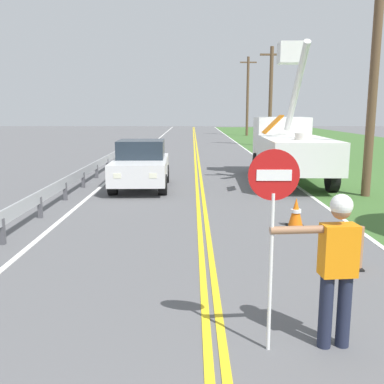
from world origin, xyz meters
TOP-DOWN VIEW (x-y plane):
  - centerline_yellow_left at (-0.09, 20.00)m, footprint 0.11×110.00m
  - centerline_yellow_right at (0.09, 20.00)m, footprint 0.11×110.00m
  - edge_line_right at (3.60, 20.00)m, footprint 0.12×110.00m
  - edge_line_left at (-3.60, 20.00)m, footprint 0.12×110.00m
  - flagger_worker at (1.38, 4.59)m, footprint 1.08×0.28m
  - stop_sign_paddle at (0.61, 4.52)m, footprint 0.56×0.04m
  - utility_bucket_truck at (3.56, 17.18)m, footprint 2.84×6.87m
  - oncoming_sedan_nearest at (-2.09, 15.37)m, footprint 2.01×4.15m
  - utility_pole_near at (5.38, 13.86)m, footprint 1.80×0.28m
  - utility_pole_mid at (5.78, 34.30)m, footprint 1.80×0.28m
  - utility_pole_far at (5.87, 49.25)m, footprint 1.80×0.28m
  - traffic_cone_lead at (2.51, 7.20)m, footprint 0.40×0.40m
  - traffic_cone_mid at (2.21, 10.02)m, footprint 0.40×0.40m
  - guardrail_left_shoulder at (-4.20, 16.60)m, footprint 0.10×32.00m

SIDE VIEW (x-z plane):
  - centerline_yellow_left at x=-0.09m, z-range 0.00..0.01m
  - centerline_yellow_right at x=0.09m, z-range 0.00..0.01m
  - edge_line_right at x=3.60m, z-range 0.00..0.01m
  - edge_line_left at x=-3.60m, z-range 0.00..0.01m
  - traffic_cone_lead at x=2.51m, z-range -0.01..0.69m
  - traffic_cone_mid at x=2.21m, z-range -0.01..0.69m
  - guardrail_left_shoulder at x=-4.20m, z-range 0.16..0.87m
  - oncoming_sedan_nearest at x=-2.09m, z-range -0.02..1.68m
  - flagger_worker at x=1.38m, z-range 0.13..1.96m
  - utility_bucket_truck at x=3.56m, z-range -1.27..4.09m
  - stop_sign_paddle at x=0.61m, z-range 0.54..2.87m
  - utility_pole_mid at x=5.78m, z-range 0.18..7.70m
  - utility_pole_far at x=5.87m, z-range 0.18..8.71m
  - utility_pole_near at x=5.38m, z-range 0.19..9.13m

